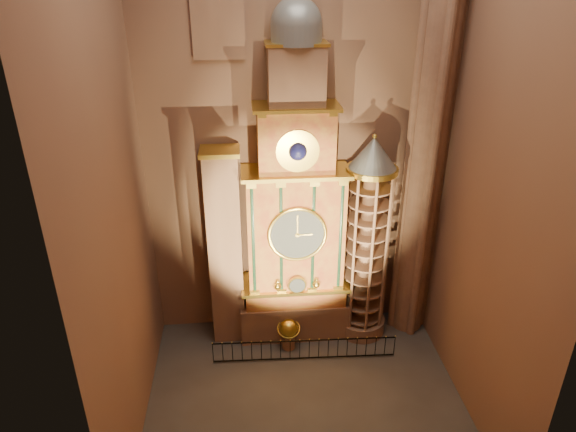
{
  "coord_description": "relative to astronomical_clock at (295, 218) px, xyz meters",
  "views": [
    {
      "loc": [
        -2.29,
        -16.9,
        17.49
      ],
      "look_at": [
        -0.52,
        3.0,
        7.75
      ],
      "focal_mm": 32.0,
      "sensor_mm": 36.0,
      "label": 1
    }
  ],
  "objects": [
    {
      "name": "gothic_pier",
      "position": [
        6.1,
        0.04,
        4.32
      ],
      "size": [
        2.04,
        2.04,
        22.0
      ],
      "color": "#8C634C",
      "rests_on": "floor"
    },
    {
      "name": "stair_turret",
      "position": [
        3.5,
        -0.26,
        -1.41
      ],
      "size": [
        2.5,
        2.5,
        10.8
      ],
      "color": "#8C634C",
      "rests_on": "floor"
    },
    {
      "name": "astronomical_clock",
      "position": [
        0.0,
        0.0,
        0.0
      ],
      "size": [
        5.6,
        2.41,
        16.7
      ],
      "color": "#8C634C",
      "rests_on": "floor"
    },
    {
      "name": "celestial_globe",
      "position": [
        -0.44,
        -1.37,
        -5.67
      ],
      "size": [
        1.21,
        1.15,
        1.68
      ],
      "color": "#8C634C",
      "rests_on": "floor"
    },
    {
      "name": "wall_left",
      "position": [
        -7.0,
        -4.96,
        4.32
      ],
      "size": [
        0.0,
        22.0,
        22.0
      ],
      "primitive_type": "plane",
      "rotation": [
        1.57,
        0.0,
        1.57
      ],
      "color": "#8D664C",
      "rests_on": "floor"
    },
    {
      "name": "wall_back",
      "position": [
        0.0,
        1.04,
        4.32
      ],
      "size": [
        22.0,
        0.0,
        22.0
      ],
      "primitive_type": "plane",
      "rotation": [
        1.57,
        0.0,
        0.0
      ],
      "color": "#8D664C",
      "rests_on": "floor"
    },
    {
      "name": "iron_railing",
      "position": [
        0.26,
        -2.34,
        -6.06
      ],
      "size": [
        8.9,
        0.33,
        1.14
      ],
      "color": "black",
      "rests_on": "floor"
    },
    {
      "name": "floor",
      "position": [
        0.0,
        -4.96,
        -6.68
      ],
      "size": [
        14.0,
        14.0,
        0.0
      ],
      "primitive_type": "plane",
      "color": "#383330",
      "rests_on": "ground"
    },
    {
      "name": "wall_right",
      "position": [
        7.0,
        -4.96,
        4.32
      ],
      "size": [
        0.0,
        22.0,
        22.0
      ],
      "primitive_type": "plane",
      "rotation": [
        1.57,
        0.0,
        -1.57
      ],
      "color": "#8D664C",
      "rests_on": "floor"
    },
    {
      "name": "portrait_tower",
      "position": [
        -3.4,
        0.02,
        -1.53
      ],
      "size": [
        1.8,
        1.6,
        10.2
      ],
      "color": "#8C634C",
      "rests_on": "floor"
    }
  ]
}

